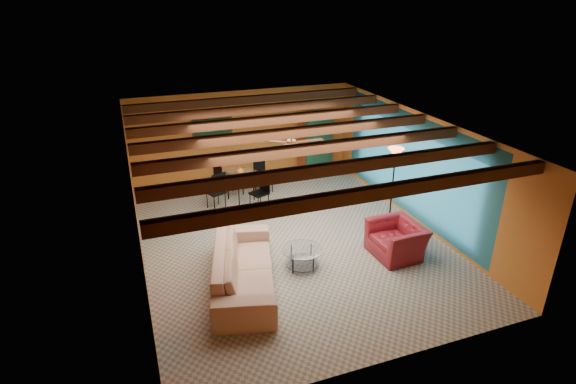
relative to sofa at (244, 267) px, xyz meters
name	(u,v)px	position (x,y,z in m)	size (l,w,h in m)	color
room	(289,141)	(1.45, 1.40, 1.94)	(6.52, 8.01, 2.71)	gray
sofa	(244,267)	(0.00, 0.00, 0.00)	(2.85, 1.11, 0.83)	tan
armchair	(396,240)	(3.39, -0.03, -0.05)	(1.12, 0.98, 0.73)	maroon
coffee_table	(302,258)	(1.30, 0.21, -0.20)	(0.83, 0.83, 0.43)	white
dining_table	(241,182)	(0.97, 3.89, 0.11)	(2.02, 2.02, 1.05)	silver
armoire	(316,147)	(3.65, 4.99, 0.47)	(1.00, 0.49, 1.76)	maroon
floor_lamp	(392,186)	(4.10, 1.39, 0.54)	(0.39, 0.39, 1.92)	black
ceiling_fan	(291,143)	(1.45, 1.29, 1.94)	(1.50, 1.50, 0.44)	#472614
painting	(212,130)	(0.55, 5.25, 1.23)	(1.05, 0.03, 0.65)	black
potted_plant	(317,111)	(3.65, 4.99, 1.59)	(0.44, 0.38, 0.48)	#26661E
vase	(240,160)	(0.97, 3.89, 0.73)	(0.20, 0.20, 0.20)	orange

